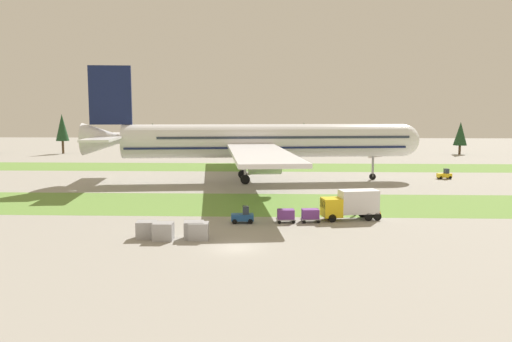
{
  "coord_description": "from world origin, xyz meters",
  "views": [
    {
      "loc": [
        3.62,
        -47.07,
        12.98
      ],
      "look_at": [
        0.82,
        28.72,
        4.0
      ],
      "focal_mm": 35.59,
      "sensor_mm": 36.0,
      "label": 1
    }
  ],
  "objects_px": {
    "cargo_dolly_lead": "(286,215)",
    "cargo_dolly_second": "(310,214)",
    "uld_container_3": "(199,231)",
    "airliner": "(255,141)",
    "uld_container_1": "(147,230)",
    "taxiway_marker_0": "(380,213)",
    "catering_truck": "(351,204)",
    "ground_crew_marshaller": "(355,208)",
    "pushback_tractor": "(445,175)",
    "uld_container_2": "(163,231)",
    "taxiway_marker_2": "(341,207)",
    "uld_container_0": "(194,230)",
    "taxiway_marker_1": "(244,213)",
    "taxiway_marker_3": "(327,207)",
    "baggage_tug": "(243,216)"
  },
  "relations": [
    {
      "from": "baggage_tug",
      "to": "cargo_dolly_second",
      "type": "distance_m",
      "value": 7.93
    },
    {
      "from": "cargo_dolly_lead",
      "to": "cargo_dolly_second",
      "type": "height_order",
      "value": "same"
    },
    {
      "from": "uld_container_2",
      "to": "cargo_dolly_lead",
      "type": "bearing_deg",
      "value": 34.57
    },
    {
      "from": "airliner",
      "to": "taxiway_marker_2",
      "type": "height_order",
      "value": "airliner"
    },
    {
      "from": "catering_truck",
      "to": "airliner",
      "type": "bearing_deg",
      "value": 9.91
    },
    {
      "from": "cargo_dolly_lead",
      "to": "cargo_dolly_second",
      "type": "distance_m",
      "value": 2.9
    },
    {
      "from": "uld_container_2",
      "to": "taxiway_marker_0",
      "type": "relative_size",
      "value": 2.86
    },
    {
      "from": "ground_crew_marshaller",
      "to": "uld_container_3",
      "type": "relative_size",
      "value": 0.87
    },
    {
      "from": "uld_container_0",
      "to": "taxiway_marker_0",
      "type": "height_order",
      "value": "uld_container_0"
    },
    {
      "from": "baggage_tug",
      "to": "cargo_dolly_lead",
      "type": "relative_size",
      "value": 1.16
    },
    {
      "from": "airliner",
      "to": "taxiway_marker_3",
      "type": "xyz_separation_m",
      "value": [
        10.54,
        -27.16,
        -7.21
      ]
    },
    {
      "from": "cargo_dolly_second",
      "to": "taxiway_marker_0",
      "type": "height_order",
      "value": "cargo_dolly_second"
    },
    {
      "from": "pushback_tractor",
      "to": "ground_crew_marshaller",
      "type": "xyz_separation_m",
      "value": [
        -22.69,
        -35.42,
        0.13
      ]
    },
    {
      "from": "cargo_dolly_lead",
      "to": "pushback_tractor",
      "type": "height_order",
      "value": "pushback_tractor"
    },
    {
      "from": "pushback_tractor",
      "to": "taxiway_marker_3",
      "type": "distance_m",
      "value": 40.94
    },
    {
      "from": "airliner",
      "to": "taxiway_marker_1",
      "type": "bearing_deg",
      "value": -7.68
    },
    {
      "from": "cargo_dolly_lead",
      "to": "cargo_dolly_second",
      "type": "xyz_separation_m",
      "value": [
        2.89,
        0.28,
        0.0
      ]
    },
    {
      "from": "catering_truck",
      "to": "taxiway_marker_1",
      "type": "xyz_separation_m",
      "value": [
        -12.96,
        2.35,
        -1.71
      ]
    },
    {
      "from": "taxiway_marker_3",
      "to": "uld_container_0",
      "type": "bearing_deg",
      "value": -133.88
    },
    {
      "from": "uld_container_3",
      "to": "uld_container_2",
      "type": "bearing_deg",
      "value": -173.48
    },
    {
      "from": "uld_container_2",
      "to": "taxiway_marker_0",
      "type": "distance_m",
      "value": 27.46
    },
    {
      "from": "uld_container_3",
      "to": "cargo_dolly_lead",
      "type": "bearing_deg",
      "value": 42.44
    },
    {
      "from": "cargo_dolly_second",
      "to": "cargo_dolly_lead",
      "type": "bearing_deg",
      "value": 90.0
    },
    {
      "from": "uld_container_0",
      "to": "cargo_dolly_lead",
      "type": "bearing_deg",
      "value": 39.73
    },
    {
      "from": "cargo_dolly_second",
      "to": "uld_container_3",
      "type": "bearing_deg",
      "value": 120.02
    },
    {
      "from": "pushback_tractor",
      "to": "uld_container_2",
      "type": "height_order",
      "value": "pushback_tractor"
    },
    {
      "from": "uld_container_3",
      "to": "taxiway_marker_0",
      "type": "bearing_deg",
      "value": 30.63
    },
    {
      "from": "taxiway_marker_0",
      "to": "taxiway_marker_2",
      "type": "bearing_deg",
      "value": 133.53
    },
    {
      "from": "airliner",
      "to": "uld_container_1",
      "type": "bearing_deg",
      "value": -19.9
    },
    {
      "from": "pushback_tractor",
      "to": "taxiway_marker_0",
      "type": "distance_m",
      "value": 40.68
    },
    {
      "from": "pushback_tractor",
      "to": "cargo_dolly_second",
      "type": "bearing_deg",
      "value": 136.79
    },
    {
      "from": "cargo_dolly_second",
      "to": "catering_truck",
      "type": "xyz_separation_m",
      "value": [
        4.97,
        1.56,
        1.03
      ]
    },
    {
      "from": "uld_container_2",
      "to": "taxiway_marker_2",
      "type": "bearing_deg",
      "value": 40.53
    },
    {
      "from": "uld_container_3",
      "to": "catering_truck",
      "type": "bearing_deg",
      "value": 30.88
    },
    {
      "from": "ground_crew_marshaller",
      "to": "taxiway_marker_3",
      "type": "height_order",
      "value": "ground_crew_marshaller"
    },
    {
      "from": "cargo_dolly_lead",
      "to": "taxiway_marker_2",
      "type": "relative_size",
      "value": 3.72
    },
    {
      "from": "catering_truck",
      "to": "taxiway_marker_2",
      "type": "height_order",
      "value": "catering_truck"
    },
    {
      "from": "taxiway_marker_2",
      "to": "catering_truck",
      "type": "bearing_deg",
      "value": -87.22
    },
    {
      "from": "taxiway_marker_1",
      "to": "pushback_tractor",
      "type": "bearing_deg",
      "value": 44.17
    },
    {
      "from": "uld_container_3",
      "to": "cargo_dolly_second",
      "type": "bearing_deg",
      "value": 35.62
    },
    {
      "from": "uld_container_3",
      "to": "pushback_tractor",
      "type": "bearing_deg",
      "value": 49.83
    },
    {
      "from": "airliner",
      "to": "uld_container_1",
      "type": "xyz_separation_m",
      "value": [
        -9.59,
        -42.84,
        -6.66
      ]
    },
    {
      "from": "pushback_tractor",
      "to": "taxiway_marker_2",
      "type": "relative_size",
      "value": 4.37
    },
    {
      "from": "catering_truck",
      "to": "uld_container_3",
      "type": "relative_size",
      "value": 3.63
    },
    {
      "from": "pushback_tractor",
      "to": "ground_crew_marshaller",
      "type": "bearing_deg",
      "value": 140.08
    },
    {
      "from": "airliner",
      "to": "uld_container_1",
      "type": "relative_size",
      "value": 38.27
    },
    {
      "from": "pushback_tractor",
      "to": "uld_container_2",
      "type": "xyz_separation_m",
      "value": [
        -43.99,
        -48.33,
        0.08
      ]
    },
    {
      "from": "catering_truck",
      "to": "ground_crew_marshaller",
      "type": "height_order",
      "value": "catering_truck"
    },
    {
      "from": "taxiway_marker_2",
      "to": "uld_container_0",
      "type": "bearing_deg",
      "value": -136.06
    },
    {
      "from": "catering_truck",
      "to": "uld_container_2",
      "type": "xyz_separation_m",
      "value": [
        -20.42,
        -10.5,
        -1.06
      ]
    }
  ]
}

